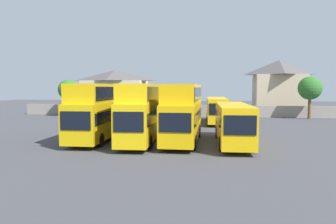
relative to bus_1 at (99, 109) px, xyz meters
The scene contains 13 objects.
ground 18.85m from the bus_1, 71.84° to the left, with size 140.00×140.00×0.00m, color #424247.
depot_boundary_wall 25.94m from the bus_1, 77.02° to the left, with size 56.00×0.50×1.80m, color gray.
bus_1 is the anchor object (origin of this frame).
bus_2 4.01m from the bus_1, ahead, with size 3.02×11.81×4.96m.
bus_3 7.50m from the bus_1, ahead, with size 2.69×10.37×4.91m.
bus_4 11.71m from the bus_1, ahead, with size 2.84×10.63×3.30m.
bus_5 15.17m from the bus_1, 83.88° to the left, with size 2.86×10.30×3.40m.
bus_6 16.40m from the bus_1, 69.11° to the left, with size 2.85×10.95×4.87m.
bus_7 18.63m from the bus_1, 56.09° to the left, with size 2.82×10.49×3.30m.
house_terrace_left 32.74m from the bus_1, 104.85° to the left, with size 11.48×7.84×7.91m.
house_terrace_centre 37.99m from the bus_1, 56.23° to the left, with size 8.66×7.35×9.39m.
tree_left_of_lot 25.88m from the bus_1, 120.76° to the left, with size 3.27×3.27×5.95m.
tree_behind_wall 33.44m from the bus_1, 44.03° to the left, with size 3.44×3.44×6.29m.
Camera 1 is at (4.43, -27.49, 4.70)m, focal length 35.10 mm.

